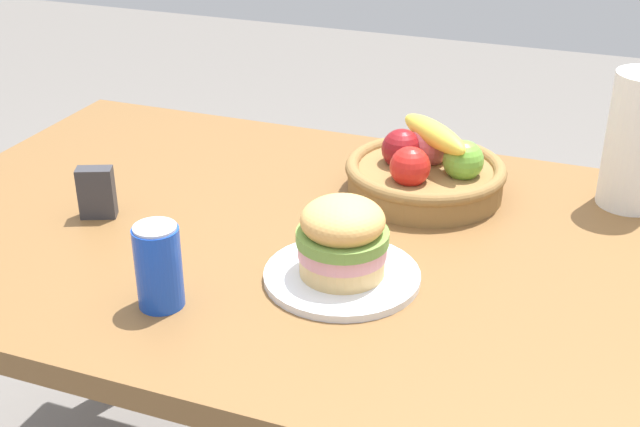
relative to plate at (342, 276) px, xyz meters
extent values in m
cube|color=brown|center=(-0.11, 0.12, -0.03)|extent=(1.40, 0.90, 0.04)
cylinder|color=brown|center=(-0.73, 0.49, -0.40)|extent=(0.07, 0.07, 0.71)
cylinder|color=white|center=(0.00, 0.00, 0.00)|extent=(0.24, 0.24, 0.01)
cylinder|color=#E5BC75|center=(0.00, 0.00, 0.02)|extent=(0.13, 0.13, 0.03)
cylinder|color=pink|center=(0.00, 0.00, 0.05)|extent=(0.13, 0.13, 0.02)
cylinder|color=olive|center=(0.00, 0.00, 0.07)|extent=(0.14, 0.14, 0.02)
ellipsoid|color=#EAAD5D|center=(0.00, 0.00, 0.09)|extent=(0.13, 0.13, 0.07)
cylinder|color=blue|center=(-0.22, -0.16, 0.05)|extent=(0.07, 0.07, 0.12)
cylinder|color=silver|center=(-0.22, -0.16, 0.12)|extent=(0.06, 0.06, 0.00)
cylinder|color=olive|center=(0.04, 0.34, 0.02)|extent=(0.28, 0.28, 0.05)
torus|color=olive|center=(0.04, 0.34, 0.04)|extent=(0.29, 0.29, 0.02)
sphere|color=#6BAD38|center=(0.11, 0.33, 0.07)|extent=(0.07, 0.07, 0.07)
sphere|color=#D16066|center=(0.03, 0.38, 0.07)|extent=(0.08, 0.08, 0.08)
sphere|color=maroon|center=(-0.01, 0.35, 0.07)|extent=(0.07, 0.07, 0.07)
sphere|color=red|center=(0.03, 0.27, 0.07)|extent=(0.07, 0.07, 0.07)
ellipsoid|color=yellow|center=(0.05, 0.36, 0.10)|extent=(0.17, 0.17, 0.06)
cylinder|color=white|center=(0.39, 0.42, 0.11)|extent=(0.11, 0.11, 0.24)
cube|color=#333338|center=(-0.46, 0.05, 0.04)|extent=(0.07, 0.05, 0.09)
camera|label=1|loc=(0.36, -1.03, 0.66)|focal=47.31mm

